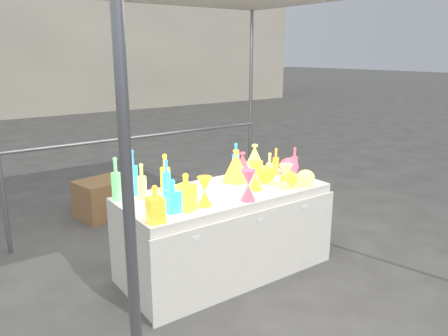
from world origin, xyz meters
TOP-DOWN VIEW (x-y plane):
  - ground at (0.00, 0.00)m, footprint 80.00×80.00m
  - display_table at (0.00, -0.01)m, footprint 1.84×0.83m
  - background_building at (4.00, 14.00)m, footprint 14.00×6.00m
  - cardboard_box_closed at (-0.37, 1.93)m, footprint 0.69×0.57m
  - cardboard_box_flat at (0.22, 1.92)m, footprint 0.77×0.65m
  - bottle_1 at (-0.68, 0.35)m, footprint 0.09×0.09m
  - bottle_3 at (-0.72, 0.35)m, footprint 0.11×0.11m
  - bottle_4 at (-0.67, 0.20)m, footprint 0.09×0.09m
  - bottle_5 at (-0.85, 0.29)m, footprint 0.10×0.10m
  - bottle_6 at (-0.42, 0.28)m, footprint 0.11×0.11m
  - bottle_7 at (-0.43, 0.23)m, footprint 0.07×0.07m
  - decanter_0 at (-0.51, -0.22)m, footprint 0.16×0.16m
  - decanter_1 at (-0.81, -0.31)m, footprint 0.12×0.12m
  - decanter_2 at (-0.61, -0.20)m, footprint 0.11×0.11m
  - hourglass_0 at (-0.35, -0.23)m, footprint 0.15×0.15m
  - hourglass_1 at (0.01, -0.33)m, footprint 0.16×0.16m
  - hourglass_2 at (0.45, -0.28)m, footprint 0.13×0.13m
  - hourglass_3 at (0.12, -0.18)m, footprint 0.11×0.11m
  - hourglass_4 at (0.24, -0.14)m, footprint 0.16×0.16m
  - globe_0 at (0.51, -0.26)m, footprint 0.17×0.17m
  - globe_1 at (0.68, -0.30)m, footprint 0.21×0.21m
  - globe_2 at (0.47, -0.01)m, footprint 0.20×0.20m
  - globe_3 at (0.81, 0.04)m, footprint 0.23×0.23m
  - lampshade_0 at (0.26, 0.17)m, footprint 0.29×0.29m
  - lampshade_1 at (0.35, 0.28)m, footprint 0.24×0.24m
  - lampshade_2 at (0.40, 0.26)m, footprint 0.25×0.25m
  - lampshade_3 at (0.57, 0.28)m, footprint 0.29×0.29m
  - bottle_8 at (0.40, 0.36)m, footprint 0.09×0.09m
  - bottle_9 at (0.70, 0.12)m, footprint 0.08×0.08m
  - bottle_10 at (0.86, 0.02)m, footprint 0.07×0.07m
  - bottle_11 at (0.49, -0.03)m, footprint 0.08×0.08m

SIDE VIEW (x-z plane):
  - ground at x=0.00m, z-range 0.00..0.00m
  - cardboard_box_flat at x=0.22m, z-range 0.00..0.06m
  - cardboard_box_closed at x=-0.37m, z-range 0.00..0.45m
  - display_table at x=0.00m, z-range 0.00..0.75m
  - globe_1 at x=0.68m, z-range 0.75..0.88m
  - globe_0 at x=0.51m, z-range 0.75..0.88m
  - globe_2 at x=0.47m, z-range 0.75..0.89m
  - globe_3 at x=0.81m, z-range 0.75..0.90m
  - hourglass_3 at x=0.12m, z-range 0.75..0.95m
  - hourglass_2 at x=0.45m, z-range 0.75..0.97m
  - hourglass_0 at x=-0.35m, z-range 0.75..0.98m
  - lampshade_2 at x=0.40m, z-range 0.75..0.99m
  - lampshade_1 at x=0.35m, z-range 0.75..0.99m
  - hourglass_4 at x=0.24m, z-range 0.75..1.00m
  - hourglass_1 at x=0.01m, z-range 0.75..1.00m
  - decanter_2 at x=-0.61m, z-range 0.75..1.01m
  - bottle_9 at x=0.70m, z-range 0.75..1.01m
  - bottle_10 at x=0.86m, z-range 0.75..1.02m
  - decanter_1 at x=-0.81m, z-range 0.75..1.02m
  - bottle_11 at x=0.49m, z-range 0.75..1.02m
  - lampshade_3 at x=0.57m, z-range 0.75..1.04m
  - decanter_0 at x=-0.51m, z-range 0.75..1.04m
  - bottle_7 at x=-0.43m, z-range 0.75..1.04m
  - lampshade_0 at x=0.26m, z-range 0.75..1.04m
  - bottle_4 at x=-0.67m, z-range 0.75..1.05m
  - bottle_8 at x=0.40m, z-range 0.75..1.06m
  - bottle_6 at x=-0.42m, z-range 0.75..1.08m
  - bottle_3 at x=-0.72m, z-range 0.75..1.09m
  - bottle_5 at x=-0.85m, z-range 0.75..1.11m
  - bottle_1 at x=-0.68m, z-range 0.75..1.14m
  - background_building at x=4.00m, z-range 0.00..6.00m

